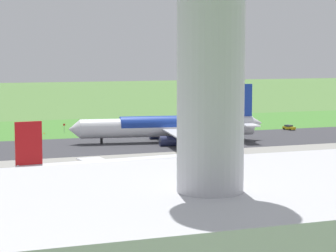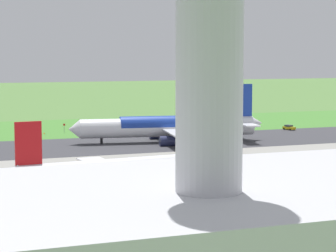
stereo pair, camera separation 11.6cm
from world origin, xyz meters
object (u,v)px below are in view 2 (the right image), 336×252
object	(u,v)px
service_car_followme	(289,127)
traffic_cone_orange	(44,133)
no_stopping_sign	(64,127)
airliner_main	(169,127)
airliner_parked_mid	(122,169)

from	to	relation	value
service_car_followme	traffic_cone_orange	size ratio (longest dim) A/B	8.19
service_car_followme	no_stopping_sign	bearing A→B (deg)	-15.02
airliner_main	no_stopping_sign	bearing A→B (deg)	-56.23
service_car_followme	traffic_cone_orange	world-z (taller)	service_car_followme
traffic_cone_orange	service_car_followme	bearing A→B (deg)	167.99
airliner_main	service_car_followme	bearing A→B (deg)	-162.16
no_stopping_sign	airliner_parked_mid	bearing A→B (deg)	84.86
airliner_main	traffic_cone_orange	size ratio (longest dim) A/B	98.24
airliner_main	airliner_parked_mid	xyz separation A→B (m)	(30.31, 56.92, -0.84)
airliner_parked_mid	no_stopping_sign	xyz separation A→B (m)	(-8.11, -90.13, -1.91)
airliner_main	service_car_followme	size ratio (longest dim) A/B	11.99
service_car_followme	no_stopping_sign	distance (m)	70.82
airliner_parked_mid	traffic_cone_orange	size ratio (longest dim) A/B	80.12
airliner_parked_mid	no_stopping_sign	world-z (taller)	airliner_parked_mid
no_stopping_sign	traffic_cone_orange	distance (m)	7.19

